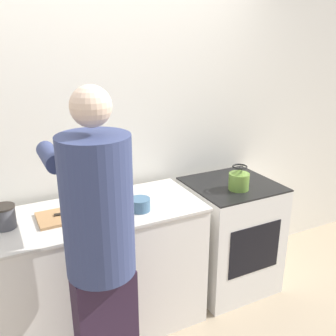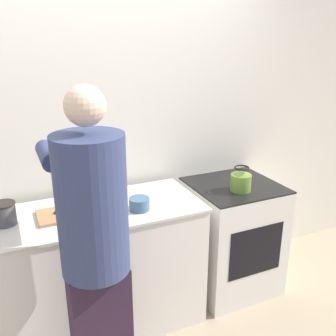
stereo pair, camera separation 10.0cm
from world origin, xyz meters
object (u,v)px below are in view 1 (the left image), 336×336
at_px(canister_jar, 4,217).
at_px(person, 100,249).
at_px(bowl_prep, 140,204).
at_px(kettle, 239,179).
at_px(cutting_board, 68,215).
at_px(knife, 73,213).
at_px(oven, 229,235).

bearing_deg(canister_jar, person, -54.87).
relative_size(bowl_prep, canister_jar, 0.97).
bearing_deg(kettle, canister_jar, 175.56).
xyz_separation_m(cutting_board, knife, (0.03, 0.00, 0.01)).
bearing_deg(bowl_prep, canister_jar, 169.75).
xyz_separation_m(knife, canister_jar, (-0.40, 0.02, 0.05)).
bearing_deg(bowl_prep, oven, 9.10).
relative_size(oven, cutting_board, 2.47).
relative_size(kettle, bowl_prep, 1.38).
relative_size(kettle, canister_jar, 1.33).
bearing_deg(kettle, knife, 175.24).
relative_size(oven, canister_jar, 6.52).
distance_m(kettle, canister_jar, 1.62).
relative_size(oven, person, 0.51).
distance_m(oven, cutting_board, 1.37).
bearing_deg(cutting_board, oven, 0.60).
bearing_deg(kettle, oven, 75.19).
relative_size(oven, bowl_prep, 6.72).
distance_m(person, bowl_prep, 0.59).
relative_size(person, canister_jar, 12.87).
distance_m(bowl_prep, canister_jar, 0.82).
height_order(person, bowl_prep, person).
bearing_deg(cutting_board, kettle, -4.58).
distance_m(cutting_board, canister_jar, 0.37).
height_order(cutting_board, bowl_prep, bowl_prep).
distance_m(knife, canister_jar, 0.40).
bearing_deg(cutting_board, knife, 2.07).
xyz_separation_m(person, knife, (-0.01, 0.55, -0.03)).
relative_size(cutting_board, canister_jar, 2.64).
xyz_separation_m(cutting_board, bowl_prep, (0.44, -0.12, 0.03)).
relative_size(person, bowl_prep, 13.28).
bearing_deg(knife, bowl_prep, -9.81).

